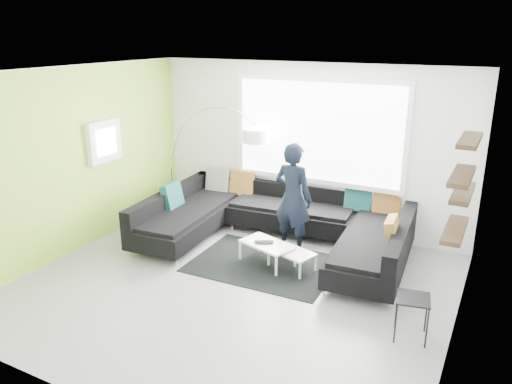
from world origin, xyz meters
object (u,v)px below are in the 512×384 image
Objects in this scene: sectional_sofa at (276,226)px; laptop at (264,243)px; side_table at (411,317)px; person at (293,198)px; arc_lamp at (171,160)px; coffee_table at (279,256)px.

laptop is (0.10, -0.60, -0.04)m from sectional_sofa.
person is (-2.11, 1.53, 0.61)m from side_table.
side_table is (2.37, -1.46, -0.13)m from sectional_sofa.
sectional_sofa is 12.51× the size of laptop.
arc_lamp reaches higher than sectional_sofa.
person is (0.25, 0.08, 0.48)m from sectional_sofa.
laptop is at bearing -146.95° from coffee_table.
side_table is at bearing -23.51° from arc_lamp.
sectional_sofa is at bearing 25.42° from person.
sectional_sofa reaches higher than coffee_table.
side_table is at bearing 152.14° from person.
person reaches higher than sectional_sofa.
arc_lamp is at bearing 157.28° from side_table.
sectional_sofa reaches higher than side_table.
side_table is at bearing -36.23° from sectional_sofa.
person is at bearing 113.92° from coffee_table.
laptop is at bearing -25.24° from arc_lamp.
arc_lamp is 4.17× the size of side_table.
arc_lamp is 6.20× the size of laptop.
coffee_table is 3.02m from arc_lamp.
side_table is at bearing -48.48° from laptop.
arc_lamp is 5.19m from side_table.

